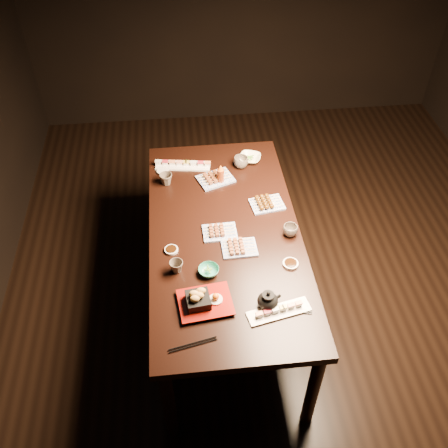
{
  "coord_description": "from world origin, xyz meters",
  "views": [
    {
      "loc": [
        -0.67,
        -2.07,
        2.87
      ],
      "look_at": [
        -0.44,
        0.07,
        0.77
      ],
      "focal_mm": 40.0,
      "sensor_mm": 36.0,
      "label": 1
    }
  ],
  "objects_px": {
    "dining_table": "(225,273)",
    "teacup_near_left": "(176,267)",
    "teacup_mid_right": "(290,230)",
    "edamame_bowl_green": "(209,271)",
    "teacup_far_right": "(241,162)",
    "teapot": "(268,299)",
    "condiment_bottle": "(221,174)",
    "tempura_tray": "(205,298)",
    "edamame_bowl_cream": "(250,158)",
    "yakitori_plate_right": "(239,246)",
    "sushi_platter_near": "(279,310)",
    "sushi_platter_far": "(183,164)",
    "yakitori_plate_center": "(220,230)",
    "teacup_far_left": "(166,179)",
    "yakitori_plate_left": "(215,176)"
  },
  "relations": [
    {
      "from": "yakitori_plate_right",
      "to": "teacup_mid_right",
      "type": "height_order",
      "value": "teacup_mid_right"
    },
    {
      "from": "teacup_far_right",
      "to": "dining_table",
      "type": "bearing_deg",
      "value": -105.92
    },
    {
      "from": "tempura_tray",
      "to": "condiment_bottle",
      "type": "distance_m",
      "value": 1.0
    },
    {
      "from": "condiment_bottle",
      "to": "teacup_far_left",
      "type": "bearing_deg",
      "value": 176.0
    },
    {
      "from": "yakitori_plate_center",
      "to": "edamame_bowl_cream",
      "type": "xyz_separation_m",
      "value": [
        0.28,
        0.69,
        -0.01
      ]
    },
    {
      "from": "teacup_far_right",
      "to": "teacup_near_left",
      "type": "bearing_deg",
      "value": -117.99
    },
    {
      "from": "yakitori_plate_center",
      "to": "teacup_mid_right",
      "type": "bearing_deg",
      "value": -9.33
    },
    {
      "from": "edamame_bowl_cream",
      "to": "teacup_near_left",
      "type": "bearing_deg",
      "value": -119.76
    },
    {
      "from": "teacup_far_left",
      "to": "teapot",
      "type": "height_order",
      "value": "teapot"
    },
    {
      "from": "dining_table",
      "to": "yakitori_plate_left",
      "type": "height_order",
      "value": "yakitori_plate_left"
    },
    {
      "from": "teacup_near_left",
      "to": "teacup_mid_right",
      "type": "xyz_separation_m",
      "value": [
        0.68,
        0.21,
        -0.0
      ]
    },
    {
      "from": "yakitori_plate_right",
      "to": "teacup_near_left",
      "type": "distance_m",
      "value": 0.39
    },
    {
      "from": "sushi_platter_far",
      "to": "teapot",
      "type": "relative_size",
      "value": 2.88
    },
    {
      "from": "teacup_far_right",
      "to": "teapot",
      "type": "height_order",
      "value": "teapot"
    },
    {
      "from": "tempura_tray",
      "to": "teacup_near_left",
      "type": "xyz_separation_m",
      "value": [
        -0.14,
        0.24,
        -0.02
      ]
    },
    {
      "from": "sushi_platter_near",
      "to": "sushi_platter_far",
      "type": "xyz_separation_m",
      "value": [
        -0.43,
        1.27,
        0.0
      ]
    },
    {
      "from": "teacup_near_left",
      "to": "condiment_bottle",
      "type": "bearing_deg",
      "value": 66.58
    },
    {
      "from": "dining_table",
      "to": "teacup_mid_right",
      "type": "relative_size",
      "value": 20.58
    },
    {
      "from": "teacup_mid_right",
      "to": "condiment_bottle",
      "type": "xyz_separation_m",
      "value": [
        -0.36,
        0.53,
        0.04
      ]
    },
    {
      "from": "yakitori_plate_center",
      "to": "yakitori_plate_right",
      "type": "distance_m",
      "value": 0.17
    },
    {
      "from": "yakitori_plate_center",
      "to": "teacup_mid_right",
      "type": "xyz_separation_m",
      "value": [
        0.41,
        -0.06,
        0.01
      ]
    },
    {
      "from": "teacup_near_left",
      "to": "teacup_far_right",
      "type": "relative_size",
      "value": 0.78
    },
    {
      "from": "tempura_tray",
      "to": "condiment_bottle",
      "type": "relative_size",
      "value": 1.94
    },
    {
      "from": "edamame_bowl_green",
      "to": "teapot",
      "type": "height_order",
      "value": "teapot"
    },
    {
      "from": "yakitori_plate_center",
      "to": "dining_table",
      "type": "bearing_deg",
      "value": 6.29
    },
    {
      "from": "teacup_mid_right",
      "to": "edamame_bowl_green",
      "type": "bearing_deg",
      "value": -154.08
    },
    {
      "from": "yakitori_plate_right",
      "to": "yakitori_plate_center",
      "type": "bearing_deg",
      "value": 123.7
    },
    {
      "from": "sushi_platter_near",
      "to": "teapot",
      "type": "relative_size",
      "value": 2.57
    },
    {
      "from": "edamame_bowl_cream",
      "to": "teacup_near_left",
      "type": "relative_size",
      "value": 1.89
    },
    {
      "from": "teacup_far_right",
      "to": "yakitori_plate_center",
      "type": "bearing_deg",
      "value": -108.43
    },
    {
      "from": "sushi_platter_far",
      "to": "edamame_bowl_green",
      "type": "distance_m",
      "value": 0.98
    },
    {
      "from": "yakitori_plate_right",
      "to": "tempura_tray",
      "type": "relative_size",
      "value": 0.73
    },
    {
      "from": "yakitori_plate_right",
      "to": "tempura_tray",
      "type": "xyz_separation_m",
      "value": [
        -0.23,
        -0.37,
        0.03
      ]
    },
    {
      "from": "dining_table",
      "to": "teacup_near_left",
      "type": "relative_size",
      "value": 23.44
    },
    {
      "from": "tempura_tray",
      "to": "yakitori_plate_left",
      "type": "bearing_deg",
      "value": 75.21
    },
    {
      "from": "edamame_bowl_cream",
      "to": "teacup_far_right",
      "type": "height_order",
      "value": "teacup_far_right"
    },
    {
      "from": "dining_table",
      "to": "sushi_platter_near",
      "type": "distance_m",
      "value": 0.76
    },
    {
      "from": "dining_table",
      "to": "yakitori_plate_right",
      "type": "xyz_separation_m",
      "value": [
        0.07,
        -0.15,
        0.4
      ]
    },
    {
      "from": "teacup_far_right",
      "to": "teapot",
      "type": "xyz_separation_m",
      "value": [
        -0.02,
        -1.18,
        0.02
      ]
    },
    {
      "from": "dining_table",
      "to": "sushi_platter_near",
      "type": "height_order",
      "value": "sushi_platter_near"
    },
    {
      "from": "sushi_platter_near",
      "to": "edamame_bowl_cream",
      "type": "distance_m",
      "value": 1.3
    },
    {
      "from": "dining_table",
      "to": "yakitori_plate_center",
      "type": "relative_size",
      "value": 8.97
    },
    {
      "from": "teacup_far_left",
      "to": "edamame_bowl_green",
      "type": "bearing_deg",
      "value": -74.99
    },
    {
      "from": "edamame_bowl_cream",
      "to": "edamame_bowl_green",
      "type": "bearing_deg",
      "value": -110.62
    },
    {
      "from": "yakitori_plate_right",
      "to": "teacup_mid_right",
      "type": "distance_m",
      "value": 0.32
    },
    {
      "from": "yakitori_plate_center",
      "to": "yakitori_plate_right",
      "type": "xyz_separation_m",
      "value": [
        0.1,
        -0.14,
        0.0
      ]
    },
    {
      "from": "sushi_platter_far",
      "to": "yakitori_plate_left",
      "type": "relative_size",
      "value": 1.64
    },
    {
      "from": "condiment_bottle",
      "to": "teacup_far_right",
      "type": "bearing_deg",
      "value": 45.06
    },
    {
      "from": "edamame_bowl_cream",
      "to": "condiment_bottle",
      "type": "height_order",
      "value": "condiment_bottle"
    },
    {
      "from": "edamame_bowl_cream",
      "to": "teapot",
      "type": "distance_m",
      "value": 1.25
    }
  ]
}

